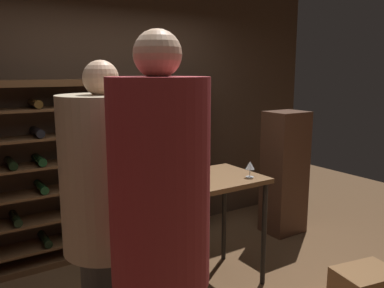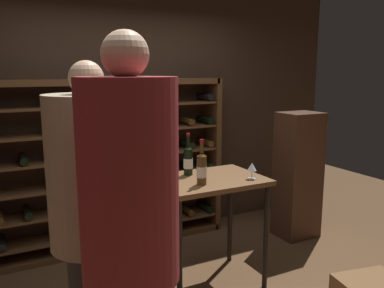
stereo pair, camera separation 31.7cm
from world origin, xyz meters
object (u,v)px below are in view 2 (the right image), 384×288
object	(u,v)px
wine_rack	(114,166)
tasting_table	(208,193)
display_cabinet	(298,175)
wine_glass_stemmed_left	(252,167)
person_guest_khaki	(130,229)
wine_bottle_black_capsule	(188,160)
wine_bottle_gold_foil	(202,168)
wine_glass_stemmed_right	(165,164)
person_guest_blue_shirt	(92,208)

from	to	relation	value
wine_rack	tasting_table	bearing A→B (deg)	-67.38
display_cabinet	wine_glass_stemmed_left	distance (m)	1.33
person_guest_khaki	wine_bottle_black_capsule	size ratio (longest dim) A/B	5.56
wine_bottle_gold_foil	wine_glass_stemmed_left	size ratio (longest dim) A/B	2.62
tasting_table	wine_glass_stemmed_left	size ratio (longest dim) A/B	6.95
wine_bottle_black_capsule	wine_glass_stemmed_right	size ratio (longest dim) A/B	2.58
wine_rack	display_cabinet	bearing A→B (deg)	-19.97
wine_rack	person_guest_khaki	size ratio (longest dim) A/B	1.21
tasting_table	wine_bottle_black_capsule	xyz separation A→B (m)	(-0.10, 0.18, 0.26)
tasting_table	person_guest_khaki	distance (m)	1.56
person_guest_blue_shirt	wine_bottle_black_capsule	world-z (taller)	person_guest_blue_shirt
tasting_table	wine_bottle_gold_foil	distance (m)	0.33
display_cabinet	wine_rack	bearing A→B (deg)	160.03
tasting_table	wine_glass_stemmed_right	world-z (taller)	wine_glass_stemmed_right
wine_rack	wine_bottle_black_capsule	xyz separation A→B (m)	(0.38, -0.97, 0.22)
wine_glass_stemmed_left	wine_glass_stemmed_right	xyz separation A→B (m)	(-0.60, 0.42, 0.00)
person_guest_blue_shirt	wine_glass_stemmed_right	distance (m)	1.12
wine_rack	display_cabinet	distance (m)	2.02
person_guest_blue_shirt	display_cabinet	distance (m)	2.73
display_cabinet	wine_bottle_gold_foil	size ratio (longest dim) A/B	3.87
display_cabinet	wine_bottle_gold_foil	xyz separation A→B (m)	(-1.56, -0.60, 0.39)
person_guest_blue_shirt	wine_glass_stemmed_left	bearing A→B (deg)	-61.03
tasting_table	wine_bottle_black_capsule	size ratio (longest dim) A/B	2.64
person_guest_blue_shirt	wine_bottle_black_capsule	bearing A→B (deg)	-39.45
person_guest_blue_shirt	wine_glass_stemmed_right	world-z (taller)	person_guest_blue_shirt
wine_rack	wine_bottle_black_capsule	size ratio (longest dim) A/B	6.74
display_cabinet	person_guest_khaki	bearing A→B (deg)	-147.55
person_guest_blue_shirt	wine_glass_stemmed_left	xyz separation A→B (m)	(1.41, 0.35, 0.01)
wine_rack	wine_glass_stemmed_right	size ratio (longest dim) A/B	17.35
wine_glass_stemmed_left	wine_rack	bearing A→B (deg)	120.61
person_guest_khaki	display_cabinet	bearing A→B (deg)	-27.24
display_cabinet	wine_glass_stemmed_right	xyz separation A→B (m)	(-1.70, -0.23, 0.36)
wine_rack	tasting_table	xyz separation A→B (m)	(0.48, -1.15, -0.04)
wine_rack	wine_bottle_black_capsule	distance (m)	1.06
display_cabinet	wine_bottle_black_capsule	bearing A→B (deg)	-169.38
wine_bottle_black_capsule	person_guest_blue_shirt	bearing A→B (deg)	-144.30
person_guest_blue_shirt	wine_glass_stemmed_left	world-z (taller)	person_guest_blue_shirt
person_guest_khaki	wine_bottle_black_capsule	bearing A→B (deg)	-6.24
display_cabinet	wine_bottle_black_capsule	distance (m)	1.59
tasting_table	wine_bottle_gold_foil	size ratio (longest dim) A/B	2.65
wine_bottle_black_capsule	wine_glass_stemmed_right	distance (m)	0.20
wine_bottle_black_capsule	wine_bottle_gold_foil	size ratio (longest dim) A/B	1.00
wine_glass_stemmed_right	person_guest_blue_shirt	bearing A→B (deg)	-136.21
wine_glass_stemmed_left	wine_glass_stemmed_right	bearing A→B (deg)	145.07
wine_rack	person_guest_khaki	distance (m)	2.34
wine_rack	wine_bottle_gold_foil	world-z (taller)	wine_rack
person_guest_blue_shirt	wine_bottle_gold_foil	xyz separation A→B (m)	(0.96, 0.40, 0.04)
wine_rack	wine_glass_stemmed_left	xyz separation A→B (m)	(0.79, -1.33, 0.18)
wine_rack	person_guest_khaki	world-z (taller)	person_guest_khaki
wine_bottle_gold_foil	wine_glass_stemmed_left	bearing A→B (deg)	-5.76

